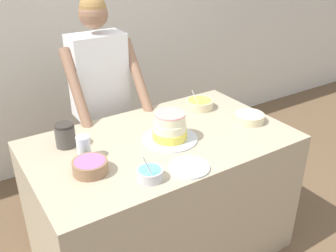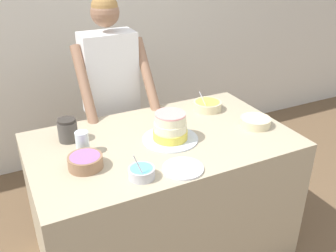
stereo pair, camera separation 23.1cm
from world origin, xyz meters
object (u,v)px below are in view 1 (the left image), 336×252
Objects in this scene: stoneware_jar at (65,135)px; frosting_bowl_blue at (150,174)px; frosting_bowl_white at (249,117)px; drinking_glass at (84,147)px; cake at (170,128)px; frosting_bowl_purple at (90,166)px; person_baker at (100,89)px; ceramic_plate at (189,167)px; frosting_bowl_yellow at (199,104)px.

frosting_bowl_blue is at bearing -66.53° from stoneware_jar.
drinking_glass is at bearing 171.82° from frosting_bowl_white.
cake is 1.84× the size of frosting_bowl_purple.
frosting_bowl_white is (0.73, -0.87, -0.09)m from person_baker.
ceramic_plate is (-0.70, -0.26, -0.03)m from frosting_bowl_white.
stoneware_jar is at bearing 154.56° from cake.
frosting_bowl_white is at bearing -68.23° from frosting_bowl_yellow.
person_baker reaches higher than ceramic_plate.
frosting_bowl_yellow is at bearing 49.08° from ceramic_plate.
person_baker reaches higher than frosting_bowl_yellow.
frosting_bowl_blue is 0.73× the size of ceramic_plate.
frosting_bowl_purple is 0.54m from ceramic_plate.
person_baker is 0.98m from frosting_bowl_purple.
frosting_bowl_yellow reaches higher than frosting_bowl_purple.
frosting_bowl_yellow is (0.58, -0.49, -0.08)m from person_baker.
cake is 2.12× the size of frosting_bowl_blue.
frosting_bowl_yellow is 1.02m from drinking_glass.
person_baker is 8.30× the size of frosting_bowl_yellow.
drinking_glass is at bearing 118.30° from frosting_bowl_blue.
frosting_bowl_blue is (-0.79, -0.61, -0.00)m from frosting_bowl_yellow.
stoneware_jar reaches higher than drinking_glass.
frosting_bowl_yellow is 1.41× the size of stoneware_jar.
ceramic_plate is at bearing -130.92° from frosting_bowl_yellow.
stoneware_jar is at bearing 128.50° from ceramic_plate.
ceramic_plate is at bearing -7.19° from frosting_bowl_blue.
frosting_bowl_yellow is 0.41m from frosting_bowl_white.
drinking_glass is at bearing -168.05° from frosting_bowl_yellow.
ceramic_plate is at bearing -88.30° from person_baker.
ceramic_plate is at bearing -51.50° from stoneware_jar.
drinking_glass is (-0.41, -0.70, -0.05)m from person_baker.
frosting_bowl_purple is at bearing -117.15° from person_baker.
person_baker is 0.69m from stoneware_jar.
frosting_bowl_purple is at bearing 179.98° from frosting_bowl_white.
frosting_bowl_purple is 1.18m from frosting_bowl_white.
ceramic_plate is (0.48, -0.26, -0.03)m from frosting_bowl_purple.
frosting_bowl_blue is 0.45m from drinking_glass.
drinking_glass reaches higher than frosting_bowl_purple.
frosting_bowl_white is at bearing -0.02° from frosting_bowl_purple.
stoneware_jar reaches higher than frosting_bowl_purple.
stoneware_jar reaches higher than ceramic_plate.
drinking_glass is 0.62m from ceramic_plate.
drinking_glass is (-1.00, -0.21, 0.03)m from frosting_bowl_yellow.
stoneware_jar is at bearing 113.47° from frosting_bowl_blue.
frosting_bowl_yellow is (1.03, 0.38, -0.01)m from frosting_bowl_purple.
stoneware_jar is (-1.19, 0.36, 0.04)m from frosting_bowl_white.
frosting_bowl_purple is at bearing 151.48° from ceramic_plate.
frosting_bowl_blue is at bearing -100.45° from person_baker.
ceramic_plate is 1.56× the size of stoneware_jar.
frosting_bowl_blue reaches higher than frosting_bowl_purple.
frosting_bowl_purple is at bearing -159.92° from frosting_bowl_yellow.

